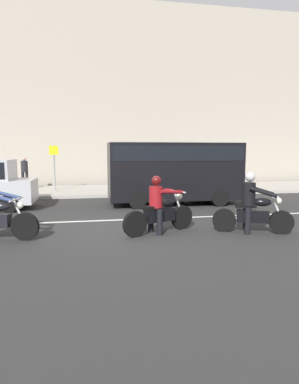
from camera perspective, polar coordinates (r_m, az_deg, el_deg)
name	(u,v)px	position (r m, az deg, el deg)	size (l,w,h in m)	color
ground_plane	(130,226)	(9.41, -3.34, -5.93)	(80.00, 80.00, 0.00)	#2C2C2C
sidewalk_slab	(112,190)	(17.26, -6.57, 0.30)	(40.00, 4.40, 0.14)	#A8A399
building_facade	(107,96)	(20.78, -7.43, 16.05)	(40.00, 1.40, 10.69)	#A89E8E
lane_marking_stripe	(110,220)	(10.24, -6.86, -4.86)	(18.00, 0.14, 0.01)	silver
motorcycle_with_rider_black_leather	(252,208)	(8.97, 17.33, -2.67)	(1.96, 0.94, 1.59)	black
motorcycle_with_rider_crimson	(159,209)	(8.55, 1.68, -3.02)	(2.02, 1.04, 1.50)	black
parked_van_black	(174,169)	(13.12, 4.23, 4.01)	(5.14, 1.96, 2.42)	black
street_sign_post	(54,163)	(17.05, -16.16, 4.86)	(0.44, 0.08, 2.25)	gray
pedestrian_bystander	(25,170)	(18.11, -20.78, 3.52)	(0.34, 0.34, 1.67)	black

